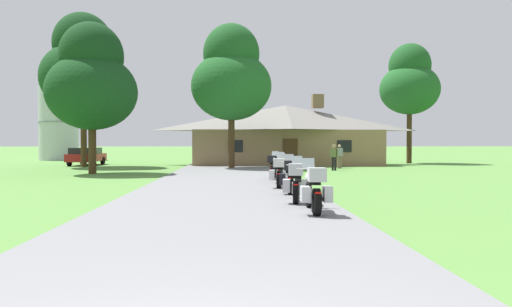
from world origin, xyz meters
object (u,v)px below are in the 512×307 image
object	(u,v)px
motorcycle_red_third_in_row	(290,177)
bystander_gray_shirt_near_lodge	(339,155)
motorcycle_black_fifth_in_row	(280,170)
tree_right_of_lodge	(410,83)
bystander_olive_shirt_beside_signpost	(334,156)
tree_by_lodge_front	(231,77)
motorcycle_silver_farthest_in_row	(273,167)
motorcycle_black_second_in_row	(296,183)
motorcycle_white_nearest_to_camera	(314,190)
tree_left_far	(83,68)
metal_silo_distant	(59,118)
parked_red_suv_far_left	(86,156)
motorcycle_red_fourth_in_row	(280,173)
tree_left_near	(92,81)

from	to	relation	value
motorcycle_red_third_in_row	bystander_gray_shirt_near_lodge	size ratio (longest dim) A/B	1.25
motorcycle_black_fifth_in_row	tree_right_of_lodge	world-z (taller)	tree_right_of_lodge
bystander_olive_shirt_beside_signpost	tree_by_lodge_front	world-z (taller)	tree_by_lodge_front
motorcycle_red_third_in_row	motorcycle_silver_farthest_in_row	xyz separation A→B (m)	(-0.02, 6.51, 0.01)
motorcycle_red_third_in_row	motorcycle_black_fifth_in_row	world-z (taller)	same
motorcycle_red_third_in_row	motorcycle_silver_farthest_in_row	size ratio (longest dim) A/B	1.01
motorcycle_black_second_in_row	tree_by_lodge_front	world-z (taller)	tree_by_lodge_front
motorcycle_white_nearest_to_camera	tree_right_of_lodge	xyz separation A→B (m)	(13.37, 29.36, 6.44)
tree_right_of_lodge	tree_left_far	distance (m)	26.89
tree_by_lodge_front	metal_silo_distant	size ratio (longest dim) A/B	1.13
metal_silo_distant	parked_red_suv_far_left	size ratio (longest dim) A/B	1.91
motorcycle_black_second_in_row	bystander_olive_shirt_beside_signpost	distance (m)	17.18
motorcycle_black_fifth_in_row	bystander_gray_shirt_near_lodge	world-z (taller)	bystander_gray_shirt_near_lodge
motorcycle_black_fifth_in_row	motorcycle_red_third_in_row	bearing A→B (deg)	-84.81
bystander_gray_shirt_near_lodge	bystander_olive_shirt_beside_signpost	size ratio (longest dim) A/B	0.99
motorcycle_red_fourth_in_row	tree_right_of_lodge	size ratio (longest dim) A/B	0.20
tree_left_near	motorcycle_black_second_in_row	bearing A→B (deg)	-54.77
motorcycle_white_nearest_to_camera	tree_right_of_lodge	size ratio (longest dim) A/B	0.20
tree_left_far	tree_by_lodge_front	size ratio (longest dim) A/B	1.13
motorcycle_white_nearest_to_camera	motorcycle_black_fifth_in_row	distance (m)	9.07
motorcycle_black_fifth_in_row	motorcycle_white_nearest_to_camera	bearing A→B (deg)	-83.88
bystander_olive_shirt_beside_signpost	tree_by_lodge_front	distance (m)	8.99
motorcycle_white_nearest_to_camera	bystander_gray_shirt_near_lodge	distance (m)	21.89
tree_left_far	metal_silo_distant	size ratio (longest dim) A/B	1.28
bystander_gray_shirt_near_lodge	motorcycle_silver_farthest_in_row	bearing A→B (deg)	-135.26
tree_left_near	parked_red_suv_far_left	size ratio (longest dim) A/B	1.86
tree_left_near	tree_left_far	world-z (taller)	tree_left_far
motorcycle_silver_farthest_in_row	parked_red_suv_far_left	world-z (taller)	parked_red_suv_far_left
bystander_olive_shirt_beside_signpost	tree_left_near	size ratio (longest dim) A/B	0.19
metal_silo_distant	tree_right_of_lodge	bearing A→B (deg)	-16.10
bystander_olive_shirt_beside_signpost	tree_by_lodge_front	size ratio (longest dim) A/B	0.17
motorcycle_silver_farthest_in_row	motorcycle_black_second_in_row	bearing A→B (deg)	-80.14
tree_by_lodge_front	bystander_gray_shirt_near_lodge	bearing A→B (deg)	-2.64
motorcycle_red_third_in_row	tree_left_far	xyz separation A→B (m)	(-12.98, 19.59, 6.71)
motorcycle_silver_farthest_in_row	motorcycle_red_fourth_in_row	bearing A→B (deg)	-81.17
tree_left_near	tree_left_far	distance (m)	8.77
motorcycle_red_fourth_in_row	motorcycle_silver_farthest_in_row	size ratio (longest dim) A/B	1.00
tree_left_near	metal_silo_distant	world-z (taller)	metal_silo_distant
motorcycle_red_fourth_in_row	metal_silo_distant	world-z (taller)	metal_silo_distant
motorcycle_white_nearest_to_camera	motorcycle_red_fourth_in_row	distance (m)	6.78
tree_right_of_lodge	bystander_gray_shirt_near_lodge	bearing A→B (deg)	-134.42
motorcycle_red_fourth_in_row	motorcycle_silver_farthest_in_row	distance (m)	4.34
motorcycle_black_fifth_in_row	tree_left_far	bearing A→B (deg)	137.44
parked_red_suv_far_left	motorcycle_silver_farthest_in_row	bearing A→B (deg)	-47.73
motorcycle_black_second_in_row	metal_silo_distant	bearing A→B (deg)	127.33
motorcycle_silver_farthest_in_row	bystander_gray_shirt_near_lodge	xyz separation A→B (m)	(5.45, 10.10, 0.31)
motorcycle_white_nearest_to_camera	tree_left_far	distance (m)	28.28
motorcycle_red_third_in_row	motorcycle_silver_farthest_in_row	world-z (taller)	same
bystander_olive_shirt_beside_signpost	tree_left_far	xyz separation A→B (m)	(-17.49, 5.49, 6.37)
motorcycle_black_fifth_in_row	tree_by_lodge_front	xyz separation A→B (m)	(-2.18, 12.50, 5.75)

